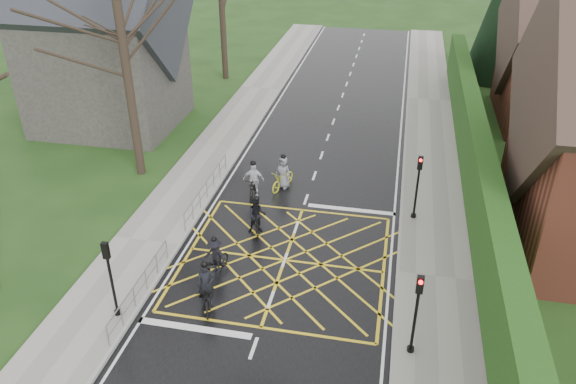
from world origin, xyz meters
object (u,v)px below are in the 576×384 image
(cyclist_front, at_px, (253,184))
(cyclist_mid, at_px, (215,260))
(cyclist_lead, at_px, (283,176))
(cyclist_rear, at_px, (206,291))
(cyclist_back, at_px, (257,219))

(cyclist_front, bearing_deg, cyclist_mid, -94.64)
(cyclist_front, xyz_separation_m, cyclist_lead, (1.22, 1.16, -0.08))
(cyclist_rear, xyz_separation_m, cyclist_front, (-0.34, 8.03, 0.08))
(cyclist_back, height_order, cyclist_mid, cyclist_back)
(cyclist_mid, height_order, cyclist_front, cyclist_front)
(cyclist_back, height_order, cyclist_front, cyclist_front)
(cyclist_rear, bearing_deg, cyclist_front, 69.71)
(cyclist_lead, bearing_deg, cyclist_back, -74.31)
(cyclist_rear, bearing_deg, cyclist_lead, 61.83)
(cyclist_back, xyz_separation_m, cyclist_lead, (0.27, 4.17, -0.05))
(cyclist_back, bearing_deg, cyclist_rear, -112.75)
(cyclist_back, xyz_separation_m, cyclist_mid, (-0.89, -3.10, -0.07))
(cyclist_back, relative_size, cyclist_lead, 0.94)
(cyclist_back, distance_m, cyclist_lead, 4.17)
(cyclist_front, bearing_deg, cyclist_rear, -92.71)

